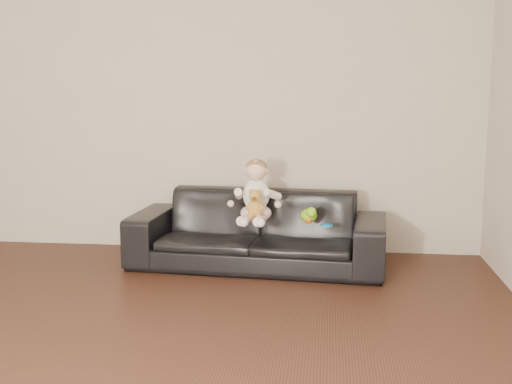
# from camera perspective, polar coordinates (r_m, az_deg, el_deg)

# --- Properties ---
(wall_back) EXTENTS (5.00, 0.00, 5.00)m
(wall_back) POSITION_cam_1_polar(r_m,az_deg,el_deg) (5.38, -7.13, 8.71)
(wall_back) COLOR beige
(wall_back) RESTS_ON ground
(sofa) EXTENTS (1.97, 0.90, 0.56)m
(sofa) POSITION_cam_1_polar(r_m,az_deg,el_deg) (4.88, 0.13, -3.39)
(sofa) COLOR black
(sofa) RESTS_ON floor
(baby) EXTENTS (0.35, 0.42, 0.46)m
(baby) POSITION_cam_1_polar(r_m,az_deg,el_deg) (4.72, -0.02, -0.21)
(baby) COLOR silver
(baby) RESTS_ON sofa
(teddy_bear) EXTENTS (0.12, 0.12, 0.21)m
(teddy_bear) POSITION_cam_1_polar(r_m,az_deg,el_deg) (4.59, -0.09, -1.09)
(teddy_bear) COLOR #B28632
(teddy_bear) RESTS_ON sofa
(toy_green) EXTENTS (0.15, 0.17, 0.10)m
(toy_green) POSITION_cam_1_polar(r_m,az_deg,el_deg) (4.73, 4.71, -2.11)
(toy_green) COLOR #84CE18
(toy_green) RESTS_ON sofa
(toy_rattle) EXTENTS (0.07, 0.07, 0.06)m
(toy_rattle) POSITION_cam_1_polar(r_m,az_deg,el_deg) (4.70, 4.71, -2.48)
(toy_rattle) COLOR #EB4E1B
(toy_rattle) RESTS_ON sofa
(toy_blue_disc) EXTENTS (0.09, 0.09, 0.01)m
(toy_blue_disc) POSITION_cam_1_polar(r_m,az_deg,el_deg) (4.63, 6.30, -2.96)
(toy_blue_disc) COLOR #1A89D2
(toy_blue_disc) RESTS_ON sofa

